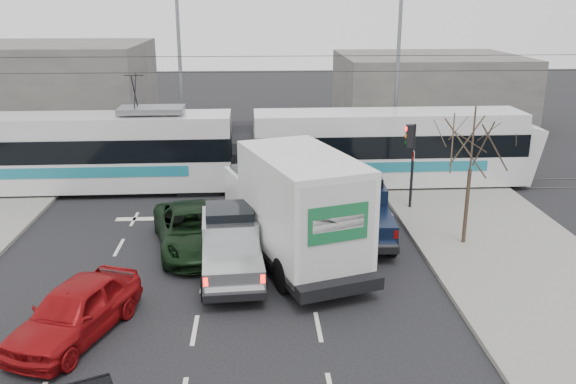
{
  "coord_description": "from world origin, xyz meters",
  "views": [
    {
      "loc": [
        0.06,
        -17.86,
        8.66
      ],
      "look_at": [
        1.22,
        3.69,
        1.8
      ],
      "focal_mm": 38.0,
      "sensor_mm": 36.0,
      "label": 1
    }
  ],
  "objects_px": {
    "bare_tree": "(472,145)",
    "street_lamp_far": "(177,67)",
    "tram": "(242,149)",
    "green_car": "(193,230)",
    "navy_pickup": "(361,208)",
    "traffic_signal": "(410,148)",
    "street_lamp_near": "(394,70)",
    "red_car": "(75,311)",
    "silver_pickup": "(231,243)",
    "box_truck": "(294,208)"
  },
  "relations": [
    {
      "from": "green_car",
      "to": "bare_tree",
      "type": "bearing_deg",
      "value": -13.81
    },
    {
      "from": "green_car",
      "to": "silver_pickup",
      "type": "bearing_deg",
      "value": -64.91
    },
    {
      "from": "bare_tree",
      "to": "street_lamp_far",
      "type": "bearing_deg",
      "value": 131.12
    },
    {
      "from": "street_lamp_far",
      "to": "green_car",
      "type": "distance_m",
      "value": 14.12
    },
    {
      "from": "green_car",
      "to": "red_car",
      "type": "height_order",
      "value": "red_car"
    },
    {
      "from": "tram",
      "to": "red_car",
      "type": "xyz_separation_m",
      "value": [
        -4.2,
        -13.15,
        -1.15
      ]
    },
    {
      "from": "bare_tree",
      "to": "tram",
      "type": "distance_m",
      "value": 11.29
    },
    {
      "from": "tram",
      "to": "bare_tree",
      "type": "bearing_deg",
      "value": -43.19
    },
    {
      "from": "traffic_signal",
      "to": "tram",
      "type": "distance_m",
      "value": 7.95
    },
    {
      "from": "street_lamp_near",
      "to": "silver_pickup",
      "type": "height_order",
      "value": "street_lamp_near"
    },
    {
      "from": "bare_tree",
      "to": "navy_pickup",
      "type": "height_order",
      "value": "bare_tree"
    },
    {
      "from": "street_lamp_near",
      "to": "street_lamp_far",
      "type": "height_order",
      "value": "same"
    },
    {
      "from": "navy_pickup",
      "to": "traffic_signal",
      "type": "bearing_deg",
      "value": 49.76
    },
    {
      "from": "navy_pickup",
      "to": "green_car",
      "type": "height_order",
      "value": "navy_pickup"
    },
    {
      "from": "street_lamp_near",
      "to": "street_lamp_far",
      "type": "bearing_deg",
      "value": 170.13
    },
    {
      "from": "tram",
      "to": "green_car",
      "type": "height_order",
      "value": "tram"
    },
    {
      "from": "box_truck",
      "to": "green_car",
      "type": "distance_m",
      "value": 3.94
    },
    {
      "from": "traffic_signal",
      "to": "red_car",
      "type": "bearing_deg",
      "value": -139.52
    },
    {
      "from": "tram",
      "to": "green_car",
      "type": "distance_m",
      "value": 7.59
    },
    {
      "from": "silver_pickup",
      "to": "box_truck",
      "type": "distance_m",
      "value": 2.43
    },
    {
      "from": "bare_tree",
      "to": "street_lamp_near",
      "type": "bearing_deg",
      "value": 91.42
    },
    {
      "from": "navy_pickup",
      "to": "street_lamp_far",
      "type": "bearing_deg",
      "value": 126.11
    },
    {
      "from": "tram",
      "to": "green_car",
      "type": "xyz_separation_m",
      "value": [
        -1.64,
        -7.31,
        -1.16
      ]
    },
    {
      "from": "traffic_signal",
      "to": "green_car",
      "type": "xyz_separation_m",
      "value": [
        -8.72,
        -3.79,
        -1.99
      ]
    },
    {
      "from": "street_lamp_far",
      "to": "green_car",
      "type": "relative_size",
      "value": 1.66
    },
    {
      "from": "red_car",
      "to": "street_lamp_near",
      "type": "bearing_deg",
      "value": 75.06
    },
    {
      "from": "bare_tree",
      "to": "street_lamp_near",
      "type": "distance_m",
      "value": 11.58
    },
    {
      "from": "silver_pickup",
      "to": "red_car",
      "type": "distance_m",
      "value": 5.65
    },
    {
      "from": "bare_tree",
      "to": "red_car",
      "type": "xyz_separation_m",
      "value": [
        -12.41,
        -5.63,
        -3.03
      ]
    },
    {
      "from": "red_car",
      "to": "tram",
      "type": "bearing_deg",
      "value": 92.65
    },
    {
      "from": "silver_pickup",
      "to": "tram",
      "type": "bearing_deg",
      "value": 84.55
    },
    {
      "from": "street_lamp_far",
      "to": "red_car",
      "type": "bearing_deg",
      "value": -91.87
    },
    {
      "from": "silver_pickup",
      "to": "box_truck",
      "type": "height_order",
      "value": "box_truck"
    },
    {
      "from": "street_lamp_near",
      "to": "navy_pickup",
      "type": "relative_size",
      "value": 1.69
    },
    {
      "from": "street_lamp_far",
      "to": "green_car",
      "type": "bearing_deg",
      "value": -81.73
    },
    {
      "from": "traffic_signal",
      "to": "navy_pickup",
      "type": "distance_m",
      "value": 4.03
    },
    {
      "from": "tram",
      "to": "navy_pickup",
      "type": "xyz_separation_m",
      "value": [
        4.6,
        -6.23,
        -0.83
      ]
    },
    {
      "from": "traffic_signal",
      "to": "navy_pickup",
      "type": "xyz_separation_m",
      "value": [
        -2.49,
        -2.71,
        -1.65
      ]
    },
    {
      "from": "green_car",
      "to": "navy_pickup",
      "type": "bearing_deg",
      "value": -2.75
    },
    {
      "from": "silver_pickup",
      "to": "bare_tree",
      "type": "bearing_deg",
      "value": 6.91
    },
    {
      "from": "tram",
      "to": "silver_pickup",
      "type": "bearing_deg",
      "value": -92.04
    },
    {
      "from": "silver_pickup",
      "to": "green_car",
      "type": "height_order",
      "value": "silver_pickup"
    },
    {
      "from": "street_lamp_far",
      "to": "box_truck",
      "type": "relative_size",
      "value": 1.08
    },
    {
      "from": "tram",
      "to": "green_car",
      "type": "relative_size",
      "value": 4.87
    },
    {
      "from": "silver_pickup",
      "to": "green_car",
      "type": "relative_size",
      "value": 1.02
    },
    {
      "from": "box_truck",
      "to": "traffic_signal",
      "type": "bearing_deg",
      "value": 25.56
    },
    {
      "from": "silver_pickup",
      "to": "box_truck",
      "type": "bearing_deg",
      "value": 12.83
    },
    {
      "from": "traffic_signal",
      "to": "street_lamp_far",
      "type": "xyz_separation_m",
      "value": [
        -10.66,
        9.5,
        2.37
      ]
    },
    {
      "from": "silver_pickup",
      "to": "red_car",
      "type": "relative_size",
      "value": 1.24
    },
    {
      "from": "bare_tree",
      "to": "silver_pickup",
      "type": "relative_size",
      "value": 0.9
    }
  ]
}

